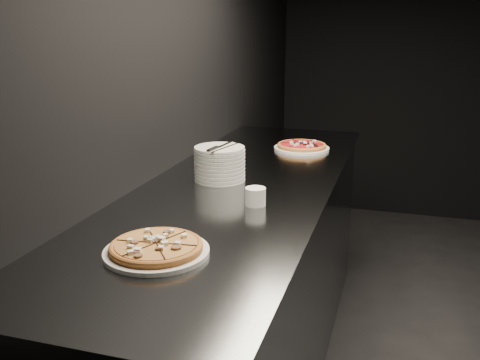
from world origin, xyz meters
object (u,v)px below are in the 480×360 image
(counter, at_px, (241,284))
(ramekin, at_px, (255,196))
(pizza_mushroom, at_px, (156,248))
(plate_stack, at_px, (220,163))
(pizza_tomato, at_px, (302,146))
(cutlery, at_px, (220,147))

(counter, bearing_deg, ramekin, -63.70)
(pizza_mushroom, xyz_separation_m, plate_stack, (-0.08, 0.76, 0.05))
(pizza_mushroom, bearing_deg, plate_stack, 95.75)
(counter, relative_size, ramekin, 33.33)
(pizza_tomato, relative_size, ramekin, 3.86)
(pizza_mushroom, distance_m, pizza_tomato, 1.42)
(counter, distance_m, pizza_mushroom, 0.90)
(pizza_tomato, distance_m, cutlery, 0.71)
(pizza_mushroom, height_order, cutlery, cutlery)
(pizza_mushroom, relative_size, plate_stack, 1.44)
(ramekin, bearing_deg, plate_stack, 129.85)
(counter, xyz_separation_m, ramekin, (0.13, -0.27, 0.49))
(pizza_mushroom, height_order, ramekin, ramekin)
(counter, distance_m, plate_stack, 0.54)
(pizza_tomato, xyz_separation_m, cutlery, (-0.21, -0.67, 0.12))
(counter, xyz_separation_m, plate_stack, (-0.10, 0.01, 0.53))
(plate_stack, bearing_deg, counter, -4.00)
(counter, xyz_separation_m, cutlery, (-0.09, -0.01, 0.60))
(counter, distance_m, pizza_tomato, 0.82)
(plate_stack, bearing_deg, ramekin, -50.15)
(cutlery, relative_size, ramekin, 2.93)
(pizza_tomato, bearing_deg, ramekin, -89.57)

